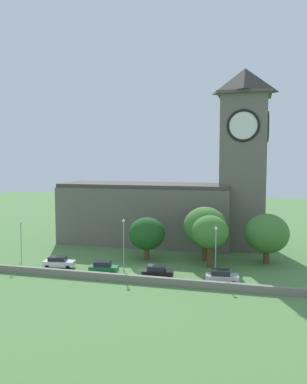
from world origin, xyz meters
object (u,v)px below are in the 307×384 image
(tree_by_tower, at_px, (205,226))
(car_black, at_px, (157,272))
(car_silver, at_px, (222,276))
(car_white, at_px, (59,262))
(tree_churchyard, at_px, (210,232))
(streetlamp_west_end, at_px, (21,235))
(streetlamp_west_mid, at_px, (124,237))
(streetlamp_central, at_px, (216,244))
(tree_riverside_west, at_px, (267,233))
(church, at_px, (176,196))
(car_green, at_px, (103,268))
(tree_riverside_east, at_px, (147,234))

(tree_by_tower, bearing_deg, car_black, -115.16)
(car_silver, xyz_separation_m, tree_by_tower, (-3.66, 10.99, 4.71))
(car_white, bearing_deg, tree_churchyard, 15.95)
(car_black, relative_size, streetlamp_west_end, 0.67)
(streetlamp_west_mid, xyz_separation_m, streetlamp_central, (13.46, 0.08, -0.31))
(tree_riverside_west, xyz_separation_m, tree_by_tower, (-9.61, -0.67, 0.82))
(streetlamp_west_end, height_order, streetlamp_west_mid, streetlamp_west_mid)
(church, bearing_deg, tree_churchyard, -60.42)
(car_silver, relative_size, tree_by_tower, 0.52)
(car_green, height_order, car_silver, car_green)
(tree_riverside_west, bearing_deg, tree_riverside_east, -172.07)
(car_black, relative_size, car_silver, 1.00)
(streetlamp_central, bearing_deg, tree_riverside_west, 52.72)
(tree_by_tower, bearing_deg, tree_riverside_west, 3.96)
(tree_riverside_west, bearing_deg, car_black, -141.75)
(streetlamp_west_end, distance_m, tree_churchyard, 29.65)
(car_black, relative_size, streetlamp_west_mid, 0.59)
(streetlamp_west_end, distance_m, tree_riverside_east, 19.93)
(streetlamp_central, bearing_deg, car_white, -176.78)
(car_black, xyz_separation_m, tree_riverside_east, (-4.06, 9.02, 3.43))
(church, height_order, car_white, church)
(streetlamp_central, bearing_deg, tree_by_tower, 106.81)
(tree_riverside_east, bearing_deg, car_silver, -35.06)
(tree_by_tower, bearing_deg, tree_riverside_east, -168.00)
(streetlamp_west_mid, bearing_deg, car_black, -22.20)
(car_green, bearing_deg, car_white, 171.02)
(streetlamp_west_end, bearing_deg, tree_by_tower, 17.34)
(tree_riverside_east, bearing_deg, car_green, -113.03)
(church, relative_size, car_black, 8.73)
(church, xyz_separation_m, car_green, (-6.05, -22.11, -8.34))
(car_white, xyz_separation_m, car_silver, (24.48, -1.11, 0.03))
(tree_riverside_east, xyz_separation_m, tree_by_tower, (9.21, 1.96, 1.29))
(tree_riverside_west, xyz_separation_m, tree_riverside_east, (-18.82, -2.62, -0.48))
(car_silver, relative_size, streetlamp_west_end, 0.67)
(tree_churchyard, bearing_deg, car_silver, -71.80)
(car_green, bearing_deg, tree_riverside_east, 66.97)
(car_green, distance_m, car_silver, 16.76)
(church, bearing_deg, tree_riverside_east, -99.45)
(tree_churchyard, bearing_deg, streetlamp_west_mid, -157.30)
(car_green, relative_size, tree_churchyard, 0.55)
(streetlamp_central, relative_size, tree_churchyard, 0.89)
(streetlamp_west_mid, bearing_deg, car_green, -132.16)
(car_black, height_order, tree_riverside_east, tree_riverside_east)
(tree_riverside_west, bearing_deg, tree_by_tower, -176.04)
(car_green, distance_m, tree_riverside_east, 10.50)
(church, height_order, car_silver, church)
(car_white, relative_size, tree_churchyard, 0.61)
(streetlamp_central, bearing_deg, church, 116.23)
(streetlamp_west_end, bearing_deg, car_black, -5.61)
(car_white, bearing_deg, tree_riverside_east, 34.31)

